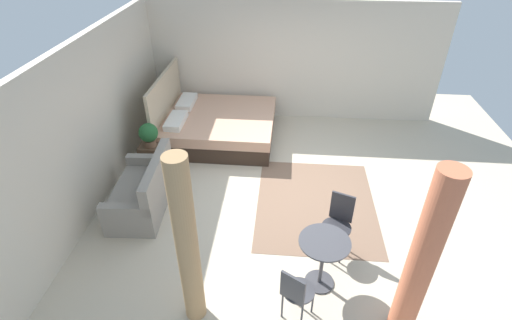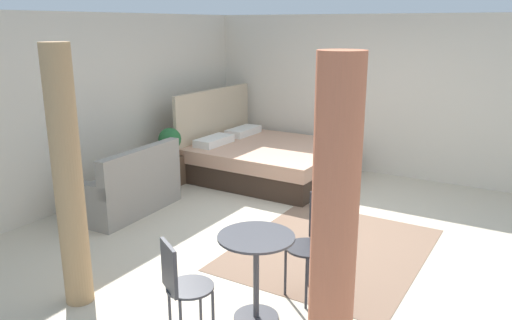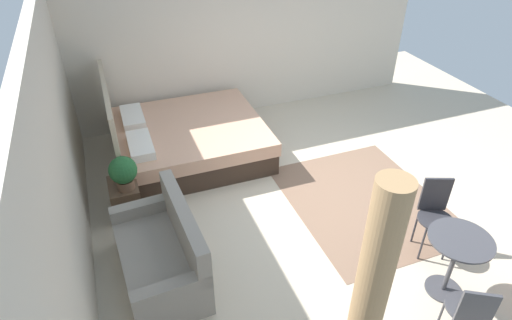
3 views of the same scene
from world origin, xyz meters
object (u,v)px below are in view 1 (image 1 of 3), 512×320
(bed, at_px, (216,125))
(vase, at_px, (150,135))
(cafe_chair_near_window, at_px, (296,291))
(cafe_chair_near_couch, at_px, (339,219))
(potted_plant, at_px, (149,134))
(balcony_table, at_px, (323,255))
(couch, at_px, (144,193))
(nightstand, at_px, (152,153))

(bed, bearing_deg, vase, 130.82)
(bed, height_order, cafe_chair_near_window, bed)
(cafe_chair_near_couch, bearing_deg, potted_plant, 60.74)
(balcony_table, height_order, cafe_chair_near_window, cafe_chair_near_window)
(vase, relative_size, cafe_chair_near_couch, 0.22)
(couch, distance_m, cafe_chair_near_window, 3.05)
(couch, relative_size, balcony_table, 1.94)
(bed, height_order, vase, bed)
(cafe_chair_near_window, bearing_deg, potted_plant, 41.46)
(couch, relative_size, nightstand, 2.92)
(cafe_chair_near_window, bearing_deg, cafe_chair_near_couch, -26.37)
(vase, bearing_deg, balcony_table, -130.92)
(cafe_chair_near_couch, bearing_deg, nightstand, 59.73)
(bed, bearing_deg, potted_plant, 138.85)
(vase, xyz_separation_m, cafe_chair_near_window, (-3.21, -2.72, -0.04))
(nightstand, bearing_deg, bed, -44.88)
(couch, bearing_deg, balcony_table, -114.91)
(cafe_chair_near_window, bearing_deg, vase, 40.22)
(potted_plant, relative_size, vase, 2.14)
(couch, bearing_deg, cafe_chair_near_window, -127.34)
(bed, bearing_deg, cafe_chair_near_window, -158.47)
(couch, height_order, cafe_chair_near_window, couch)
(couch, distance_m, balcony_table, 3.05)
(balcony_table, distance_m, cafe_chair_near_couch, 0.67)
(couch, height_order, nightstand, couch)
(bed, xyz_separation_m, nightstand, (-1.05, 1.05, -0.08))
(couch, relative_size, cafe_chair_near_couch, 1.57)
(couch, bearing_deg, vase, 12.33)
(potted_plant, relative_size, balcony_table, 0.60)
(balcony_table, bearing_deg, potted_plant, 50.85)
(nightstand, xyz_separation_m, cafe_chair_near_window, (-3.09, -2.69, 0.29))
(vase, height_order, balcony_table, balcony_table)
(balcony_table, bearing_deg, couch, 65.09)
(nightstand, bearing_deg, cafe_chair_near_window, -139.03)
(potted_plant, bearing_deg, cafe_chair_near_window, -138.54)
(vase, xyz_separation_m, balcony_table, (-2.65, -3.06, -0.03))
(cafe_chair_near_window, bearing_deg, couch, 52.66)
(nightstand, distance_m, balcony_table, 3.95)
(bed, distance_m, vase, 1.45)
(bed, xyz_separation_m, cafe_chair_near_window, (-4.15, -1.64, 0.21))
(nightstand, xyz_separation_m, balcony_table, (-2.53, -3.02, 0.30))
(potted_plant, height_order, cafe_chair_near_window, potted_plant)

